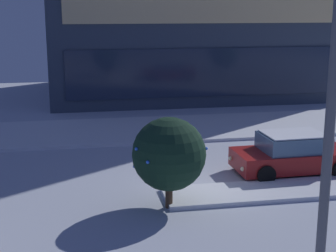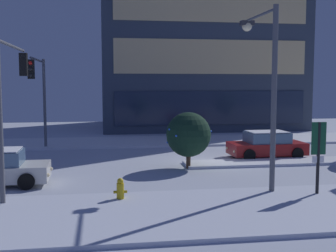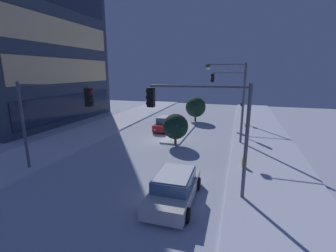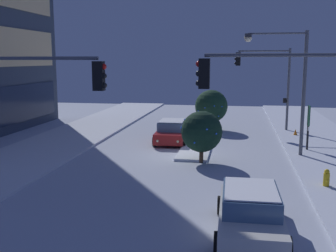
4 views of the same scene
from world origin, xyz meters
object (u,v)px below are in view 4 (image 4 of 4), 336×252
street_lamp_arched (286,74)px  decorated_tree_median (211,106)px  parking_info_sign (308,123)px  fire_hydrant (326,179)px  car_far (172,132)px  traffic_light_corner_far_left (25,99)px  car_near (250,212)px  decorated_tree_left_of_median (202,132)px  traffic_light_corner_near_left (287,102)px  traffic_light_corner_near_right (268,75)px  construction_cone (295,133)px

street_lamp_arched → decorated_tree_median: bearing=-61.0°
street_lamp_arched → parking_info_sign: (1.52, -1.59, -2.90)m
fire_hydrant → decorated_tree_median: 15.13m
car_far → traffic_light_corner_far_left: (-12.77, 3.24, 3.35)m
car_near → car_far: size_ratio=1.08×
fire_hydrant → decorated_tree_left_of_median: 6.81m
traffic_light_corner_near_left → street_lamp_arched: size_ratio=0.83×
traffic_light_corner_near_right → street_lamp_arched: bearing=92.6°
traffic_light_corner_near_right → construction_cone: bearing=134.0°
decorated_tree_left_of_median → traffic_light_corner_far_left: bearing=144.0°
decorated_tree_median → construction_cone: decorated_tree_median is taller
street_lamp_arched → traffic_light_corner_near_left: bearing=83.9°
traffic_light_corner_near_left → decorated_tree_median: (17.86, 3.62, -2.24)m
fire_hydrant → decorated_tree_left_of_median: bearing=57.7°
parking_info_sign → decorated_tree_left_of_median: bearing=30.0°
street_lamp_arched → decorated_tree_left_of_median: street_lamp_arched is taller
car_far → fire_hydrant: bearing=41.6°
traffic_light_corner_far_left → street_lamp_arched: bearing=44.5°
fire_hydrant → car_near: bearing=146.9°
car_far → parking_info_sign: (-1.37, -8.42, 1.05)m
car_near → construction_cone: bearing=-13.1°
fire_hydrant → parking_info_sign: parking_info_sign is taller
car_far → traffic_light_corner_near_left: (-12.53, -5.84, 3.40)m
parking_info_sign → construction_cone: parking_info_sign is taller
traffic_light_corner_near_right → parking_info_sign: traffic_light_corner_near_right is taller
traffic_light_corner_near_left → construction_cone: 16.61m
traffic_light_corner_near_right → construction_cone: 4.90m
construction_cone → traffic_light_corner_far_left: bearing=144.3°
car_near → traffic_light_corner_near_left: (1.14, -1.11, 3.40)m
fire_hydrant → traffic_light_corner_near_left: bearing=150.7°
car_near → decorated_tree_median: (18.99, 2.51, 1.16)m
street_lamp_arched → decorated_tree_left_of_median: 5.73m
traffic_light_corner_near_left → street_lamp_arched: street_lamp_arched is taller
parking_info_sign → construction_cone: bearing=-90.7°
parking_info_sign → decorated_tree_left_of_median: decorated_tree_left_of_median is taller
parking_info_sign → car_near: bearing=72.2°
traffic_light_corner_far_left → car_near: bearing=-6.4°
traffic_light_corner_near_left → decorated_tree_left_of_median: 8.64m
car_near → construction_cone: 17.49m
decorated_tree_median → decorated_tree_left_of_median: 10.31m
traffic_light_corner_far_left → street_lamp_arched: 14.12m
fire_hydrant → traffic_light_corner_far_left: bearing=110.4°
car_far → decorated_tree_median: size_ratio=1.39×
traffic_light_corner_near_left → fire_hydrant: 5.86m
traffic_light_corner_far_left → parking_info_sign: bearing=44.4°
construction_cone → car_near: bearing=168.0°
street_lamp_arched → construction_cone: 7.84m
traffic_light_corner_near_right → decorated_tree_left_of_median: traffic_light_corner_near_right is taller
traffic_light_corner_near_right → decorated_tree_median: (-0.12, 4.22, -2.43)m
car_near → traffic_light_corner_near_left: size_ratio=0.81×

